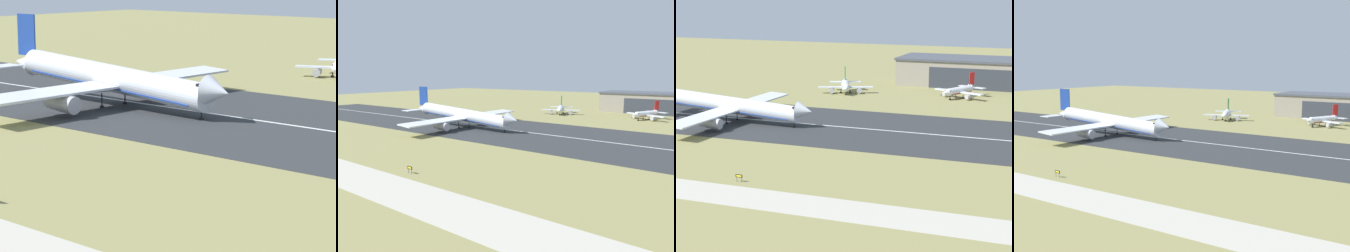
{
  "view_description": "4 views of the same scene",
  "coord_description": "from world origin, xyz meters",
  "views": [
    {
      "loc": [
        40.83,
        -7.13,
        24.48
      ],
      "look_at": [
        -17.69,
        60.4,
        6.99
      ],
      "focal_mm": 85.0,
      "sensor_mm": 36.0,
      "label": 1
    },
    {
      "loc": [
        30.61,
        -1.36,
        21.79
      ],
      "look_at": [
        -23.08,
        72.25,
        7.14
      ],
      "focal_mm": 35.0,
      "sensor_mm": 36.0,
      "label": 2
    },
    {
      "loc": [
        41.05,
        -71.25,
        40.01
      ],
      "look_at": [
        -9.56,
        56.51,
        10.52
      ],
      "focal_mm": 70.0,
      "sensor_mm": 36.0,
      "label": 3
    },
    {
      "loc": [
        56.32,
        -26.83,
        26.2
      ],
      "look_at": [
        -14.12,
        73.04,
        9.54
      ],
      "focal_mm": 50.0,
      "sensor_mm": 36.0,
      "label": 4
    }
  ],
  "objects": [
    {
      "name": "ground_plane",
      "position": [
        0.0,
        50.32,
        0.0
      ],
      "size": [
        630.51,
        630.51,
        0.0
      ],
      "primitive_type": "plane",
      "color": "olive"
    },
    {
      "name": "runway_strip",
      "position": [
        0.0,
        100.63,
        0.03
      ],
      "size": [
        390.51,
        50.71,
        0.06
      ],
      "primitive_type": "cube",
      "color": "#2B2D30",
      "rests_on": "ground_plane"
    },
    {
      "name": "runway_centreline",
      "position": [
        0.0,
        100.63,
        0.07
      ],
      "size": [
        351.46,
        0.7,
        0.01
      ],
      "primitive_type": "cube",
      "color": "silver",
      "rests_on": "runway_strip"
    },
    {
      "name": "taxiway_road",
      "position": [
        0.0,
        33.99,
        0.03
      ],
      "size": [
        292.88,
        11.15,
        0.05
      ],
      "primitive_type": "cube",
      "color": "#B2AD9E",
      "rests_on": "ground_plane"
    },
    {
      "name": "hangar_building",
      "position": [
        -2.12,
        195.13,
        5.69
      ],
      "size": [
        71.07,
        24.71,
        11.34
      ],
      "color": "gray",
      "rests_on": "ground_plane"
    },
    {
      "name": "airplane_landing",
      "position": [
        -61.91,
        95.28,
        4.97
      ],
      "size": [
        55.78,
        59.13,
        15.96
      ],
      "color": "silver",
      "rests_on": "ground_plane"
    },
    {
      "name": "airplane_parked_centre",
      "position": [
        -6.4,
        162.75,
        2.74
      ],
      "size": [
        19.47,
        19.45,
        8.77
      ],
      "color": "silver",
      "rests_on": "ground_plane"
    },
    {
      "name": "airplane_parked_east",
      "position": [
        -49.13,
        157.99,
        2.8
      ],
      "size": [
        20.0,
        18.44,
        9.5
      ],
      "color": "silver",
      "rests_on": "ground_plane"
    },
    {
      "name": "runway_sign",
      "position": [
        -27.45,
        42.31,
        1.2
      ],
      "size": [
        1.57,
        0.13,
        1.63
      ],
      "color": "#4C4C51",
      "rests_on": "ground_plane"
    }
  ]
}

